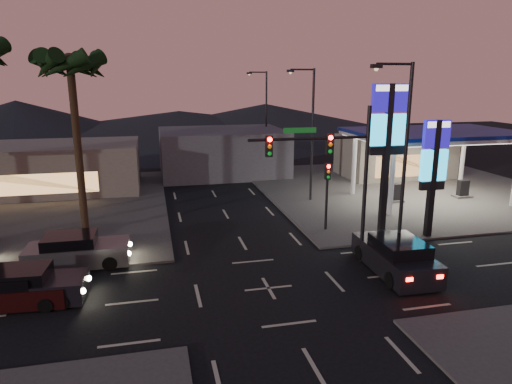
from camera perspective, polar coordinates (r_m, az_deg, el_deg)
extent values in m
plane|color=black|center=(21.18, 1.57, -11.93)|extent=(140.00, 140.00, 0.00)
cube|color=#47443F|center=(41.28, 17.70, 0.44)|extent=(24.00, 24.00, 0.12)
cylinder|color=silver|center=(32.38, 16.61, 1.35)|extent=(0.36, 0.36, 5.00)
cylinder|color=silver|center=(37.60, 12.15, 3.32)|extent=(0.36, 0.36, 5.00)
cylinder|color=silver|center=(42.79, 24.41, 3.64)|extent=(0.36, 0.36, 5.00)
cube|color=silver|center=(37.10, 21.41, 6.75)|extent=(12.00, 8.00, 0.50)
cube|color=white|center=(37.14, 21.37, 6.29)|extent=(11.60, 7.60, 0.06)
cube|color=navy|center=(37.09, 21.43, 6.98)|extent=(12.20, 8.20, 0.25)
cube|color=black|center=(36.27, 16.87, -0.11)|extent=(0.80, 0.50, 1.40)
cube|color=black|center=(39.57, 24.44, 0.37)|extent=(0.80, 0.50, 1.40)
cube|color=#726B5B|center=(46.14, 16.89, 4.33)|extent=(10.00, 6.00, 4.00)
cube|color=black|center=(27.80, 15.91, 3.60)|extent=(0.35, 0.35, 9.00)
cube|color=#180D93|center=(27.41, 16.43, 11.22)|extent=(2.20, 0.30, 1.60)
cube|color=white|center=(27.40, 16.51, 12.37)|extent=(1.98, 0.32, 0.35)
cube|color=#1ABDFB|center=(27.54, 16.18, 7.49)|extent=(2.20, 0.30, 1.80)
cube|color=black|center=(27.69, 16.01, 5.02)|extent=(2.09, 0.28, 0.50)
cube|color=black|center=(28.45, 21.16, 1.36)|extent=(0.35, 0.35, 7.00)
cube|color=#180D93|center=(28.03, 21.65, 6.75)|extent=(1.60, 0.30, 1.60)
cube|color=white|center=(27.98, 21.75, 7.87)|extent=(1.44, 0.32, 0.35)
cube|color=#1ABDFB|center=(28.29, 21.32, 3.14)|extent=(1.60, 0.30, 1.80)
cube|color=black|center=(28.52, 21.11, 0.77)|extent=(1.52, 0.28, 0.50)
cylinder|color=black|center=(23.49, 13.48, 0.67)|extent=(0.20, 0.20, 8.00)
cylinder|color=black|center=(21.88, 6.74, 6.66)|extent=(6.00, 0.14, 0.14)
cube|color=#0C3F14|center=(21.67, 5.52, 7.68)|extent=(1.60, 0.05, 0.25)
cube|color=black|center=(22.27, 9.16, 5.93)|extent=(0.32, 0.25, 1.00)
sphere|color=#FF0C07|center=(22.09, 9.34, 6.72)|extent=(0.22, 0.22, 0.22)
sphere|color=orange|center=(22.14, 9.30, 5.87)|extent=(0.20, 0.20, 0.20)
sphere|color=#0CB226|center=(22.18, 9.27, 5.03)|extent=(0.20, 0.20, 0.20)
cube|color=black|center=(21.33, 1.63, 5.75)|extent=(0.32, 0.25, 1.00)
sphere|color=#FF0C07|center=(21.14, 1.74, 6.58)|extent=(0.22, 0.22, 0.22)
sphere|color=orange|center=(21.19, 1.73, 5.69)|extent=(0.20, 0.20, 0.20)
sphere|color=#0CB226|center=(21.24, 1.72, 4.81)|extent=(0.20, 0.20, 0.20)
cylinder|color=black|center=(28.39, 8.81, -0.99)|extent=(0.16, 0.16, 4.00)
cube|color=black|center=(27.98, 8.95, 2.57)|extent=(0.32, 0.25, 1.00)
sphere|color=#FF0C07|center=(27.78, 9.09, 3.18)|extent=(0.22, 0.22, 0.22)
sphere|color=orange|center=(27.85, 9.06, 2.51)|extent=(0.20, 0.20, 0.20)
sphere|color=#0CB226|center=(27.91, 9.03, 1.85)|extent=(0.20, 0.20, 0.20)
cylinder|color=black|center=(23.14, 18.04, 2.70)|extent=(0.18, 0.18, 10.00)
cylinder|color=black|center=(22.30, 16.96, 15.06)|extent=(1.80, 0.12, 0.12)
cube|color=black|center=(21.87, 14.83, 14.97)|extent=(0.50, 0.25, 0.18)
sphere|color=#FFCC8C|center=(21.87, 14.81, 14.66)|extent=(0.20, 0.20, 0.20)
cylinder|color=black|center=(34.78, 7.04, 6.85)|extent=(0.18, 0.18, 10.00)
cylinder|color=black|center=(34.23, 5.82, 14.99)|extent=(1.80, 0.12, 0.12)
cube|color=black|center=(33.95, 4.33, 14.86)|extent=(0.50, 0.25, 0.18)
sphere|color=#FFCC8C|center=(33.95, 4.32, 14.66)|extent=(0.20, 0.20, 0.20)
cylinder|color=black|center=(48.10, 1.29, 8.90)|extent=(0.18, 0.18, 10.00)
cylinder|color=black|center=(47.70, 0.24, 14.75)|extent=(1.80, 0.12, 0.12)
cube|color=black|center=(47.50, -0.85, 14.63)|extent=(0.50, 0.25, 0.18)
sphere|color=#FFCC8C|center=(47.50, -0.85, 14.49)|extent=(0.20, 0.20, 0.20)
cylinder|color=black|center=(28.53, -21.33, 4.65)|extent=(0.44, 0.44, 10.20)
sphere|color=black|center=(28.25, -22.27, 14.90)|extent=(0.90, 0.90, 0.90)
cone|color=black|center=(28.08, -19.51, 14.53)|extent=(0.90, 2.74, 1.91)
cone|color=black|center=(29.03, -20.09, 14.44)|extent=(2.57, 2.57, 1.91)
cone|color=black|center=(29.52, -21.82, 14.27)|extent=(2.74, 0.90, 1.91)
cone|color=black|center=(29.29, -23.76, 14.11)|extent=(2.57, 2.57, 1.91)
cone|color=black|center=(28.46, -24.87, 14.04)|extent=(0.90, 2.74, 1.91)
cone|color=black|center=(27.48, -24.45, 14.12)|extent=(2.57, 2.57, 1.91)
cone|color=black|center=(26.95, -22.63, 14.32)|extent=(2.74, 0.90, 1.91)
cone|color=black|center=(27.21, -20.54, 14.49)|extent=(2.57, 2.57, 1.91)
cube|color=#726B5B|center=(42.08, -25.41, 2.69)|extent=(16.00, 8.00, 4.00)
cube|color=#4C4C51|center=(45.50, -4.24, 5.02)|extent=(12.00, 9.00, 4.40)
cone|color=black|center=(81.21, -27.65, 7.99)|extent=(40.00, 40.00, 6.00)
cone|color=black|center=(81.18, 1.18, 9.20)|extent=(50.00, 50.00, 5.00)
cone|color=black|center=(78.91, -9.56, 8.51)|extent=(60.00, 60.00, 4.00)
cube|color=black|center=(21.92, -26.52, -10.89)|extent=(4.76, 2.27, 0.95)
cube|color=black|center=(21.78, -27.50, -9.35)|extent=(2.44, 1.95, 0.68)
cylinder|color=black|center=(22.41, -22.12, -10.56)|extent=(0.69, 0.30, 0.67)
cylinder|color=black|center=(20.84, -23.21, -12.57)|extent=(0.69, 0.30, 0.67)
cylinder|color=black|center=(23.27, -29.32, -10.44)|extent=(0.69, 0.30, 0.67)
sphere|color=#FFF2BF|center=(21.87, -20.17, -10.09)|extent=(0.23, 0.23, 0.23)
sphere|color=#FFF2BF|center=(20.74, -20.82, -11.49)|extent=(0.23, 0.23, 0.23)
cube|color=black|center=(21.93, -27.72, -11.19)|extent=(4.28, 2.03, 0.85)
cube|color=black|center=(21.81, -28.60, -9.81)|extent=(2.19, 1.75, 0.62)
cylinder|color=black|center=(22.34, -23.73, -10.90)|extent=(0.62, 0.27, 0.61)
cylinder|color=black|center=(20.93, -24.81, -12.71)|extent=(0.62, 0.27, 0.61)
sphere|color=#FFF2BF|center=(21.83, -22.00, -10.49)|extent=(0.21, 0.21, 0.21)
sphere|color=#FFF2BF|center=(20.83, -22.67, -11.76)|extent=(0.21, 0.21, 0.21)
cube|color=#545457|center=(24.99, -21.31, -7.23)|extent=(5.00, 2.14, 1.02)
cube|color=black|center=(24.82, -22.23, -5.78)|extent=(2.51, 1.95, 0.74)
cylinder|color=black|center=(25.77, -17.45, -6.88)|extent=(0.73, 0.28, 0.73)
cylinder|color=black|center=(23.98, -17.80, -8.49)|extent=(0.73, 0.28, 0.73)
cylinder|color=black|center=(26.27, -24.40, -7.11)|extent=(0.73, 0.28, 0.73)
cylinder|color=black|center=(24.51, -25.28, -8.70)|extent=(0.73, 0.28, 0.73)
sphere|color=#FFF2BF|center=(25.31, -15.50, -6.29)|extent=(0.25, 0.25, 0.25)
sphere|color=#FFF2BF|center=(24.04, -15.64, -7.40)|extent=(0.25, 0.25, 0.25)
cube|color=#FF140A|center=(26.08, -26.57, -6.49)|extent=(0.09, 0.28, 0.16)
cube|color=#FF140A|center=(24.84, -27.30, -7.56)|extent=(0.09, 0.28, 0.16)
cube|color=black|center=(23.60, 16.93, -7.99)|extent=(2.40, 5.40, 1.09)
cube|color=black|center=(23.05, 17.48, -6.63)|extent=(2.14, 2.73, 0.79)
cylinder|color=black|center=(24.67, 12.90, -7.45)|extent=(0.31, 0.78, 0.78)
cylinder|color=black|center=(25.56, 17.16, -6.97)|extent=(0.31, 0.78, 0.78)
cylinder|color=black|center=(21.87, 16.56, -10.54)|extent=(0.31, 0.78, 0.78)
cylinder|color=black|center=(22.87, 21.21, -9.83)|extent=(0.31, 0.78, 0.78)
cube|color=#FF140A|center=(21.06, 18.62, -10.31)|extent=(0.31, 0.11, 0.17)
cube|color=#FF140A|center=(21.79, 22.00, -9.78)|extent=(0.31, 0.11, 0.17)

